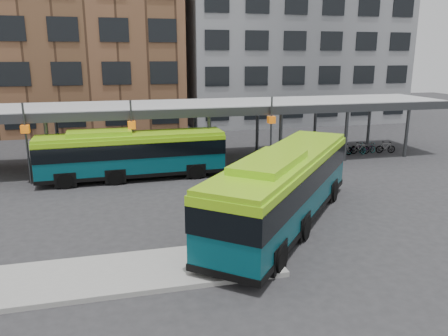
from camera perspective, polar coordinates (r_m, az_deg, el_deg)
ground at (r=19.11m, az=-0.93°, el=-8.29°), size 120.00×120.00×0.00m
boarding_island at (r=15.99m, az=-18.35°, el=-13.53°), size 14.00×3.00×0.18m
canopy at (r=30.48m, az=-6.74°, el=7.83°), size 40.00×6.53×4.80m
building_brick at (r=49.63m, az=-22.25°, el=17.66°), size 26.00×14.00×22.00m
building_grey at (r=53.14m, az=8.26°, el=17.19°), size 24.00×14.00×20.00m
bus_front at (r=19.46m, az=7.93°, el=-2.29°), size 10.27×11.47×3.51m
bus_rear at (r=27.22m, az=-11.97°, el=1.90°), size 11.24×2.74×3.08m
bike_rack at (r=34.62m, az=15.94°, el=2.38°), size 7.23×1.52×0.96m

